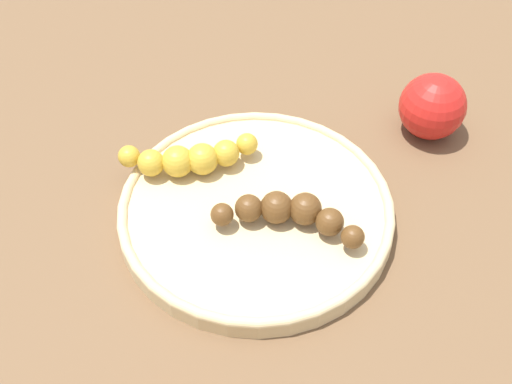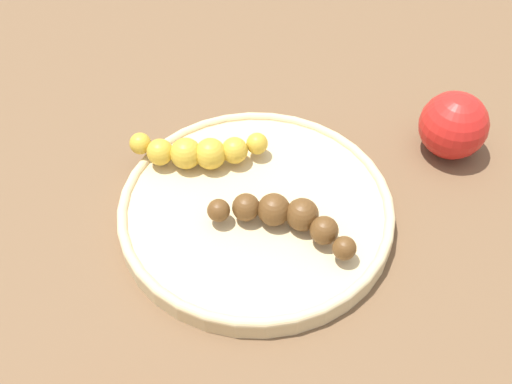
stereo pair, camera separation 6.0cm
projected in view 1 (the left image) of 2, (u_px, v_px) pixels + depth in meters
The scene contains 5 objects.
ground_plane at pixel (256, 218), 0.63m from camera, with size 2.40×2.40×0.00m, color brown.
fruit_bowl at pixel (256, 210), 0.62m from camera, with size 0.27×0.27×0.02m.
banana_spotted at pixel (190, 157), 0.63m from camera, with size 0.13×0.08×0.03m.
banana_overripe at pixel (289, 214), 0.58m from camera, with size 0.14×0.06×0.03m.
apple_red at pixel (432, 106), 0.68m from camera, with size 0.07×0.07×0.07m, color red.
Camera 1 is at (-0.15, 0.37, 0.49)m, focal length 44.61 mm.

